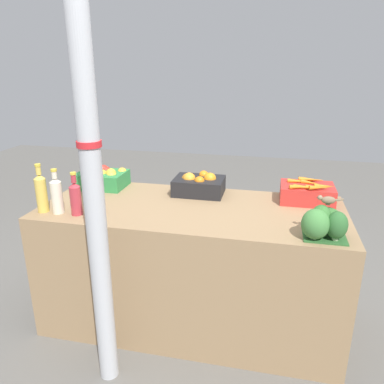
# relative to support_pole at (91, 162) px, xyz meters

# --- Properties ---
(ground_plane) EXTENTS (10.00, 10.00, 0.00)m
(ground_plane) POSITION_rel_support_pole_xyz_m (0.36, 0.61, -1.26)
(ground_plane) COLOR #605E59
(market_table) EXTENTS (1.92, 0.82, 0.84)m
(market_table) POSITION_rel_support_pole_xyz_m (0.36, 0.61, -0.84)
(market_table) COLOR #937551
(market_table) RESTS_ON ground_plane
(support_pole) EXTENTS (0.12, 0.12, 2.52)m
(support_pole) POSITION_rel_support_pole_xyz_m (0.00, 0.00, 0.00)
(support_pole) COLOR #B7BABF
(support_pole) RESTS_ON ground_plane
(apple_crate) EXTENTS (0.34, 0.25, 0.15)m
(apple_crate) POSITION_rel_support_pole_xyz_m (-0.37, 0.87, -0.36)
(apple_crate) COLOR #2D8442
(apple_crate) RESTS_ON market_table
(orange_crate) EXTENTS (0.34, 0.25, 0.15)m
(orange_crate) POSITION_rel_support_pole_xyz_m (0.34, 0.87, -0.36)
(orange_crate) COLOR black
(orange_crate) RESTS_ON market_table
(carrot_crate) EXTENTS (0.34, 0.26, 0.15)m
(carrot_crate) POSITION_rel_support_pole_xyz_m (1.08, 0.87, -0.36)
(carrot_crate) COLOR red
(carrot_crate) RESTS_ON market_table
(broccoli_pile) EXTENTS (0.24, 0.23, 0.18)m
(broccoli_pile) POSITION_rel_support_pole_xyz_m (1.12, 0.31, -0.34)
(broccoli_pile) COLOR #2D602D
(broccoli_pile) RESTS_ON market_table
(juice_bottle_golden) EXTENTS (0.07, 0.07, 0.30)m
(juice_bottle_golden) POSITION_rel_support_pole_xyz_m (-0.52, 0.33, -0.30)
(juice_bottle_golden) COLOR gold
(juice_bottle_golden) RESTS_ON market_table
(juice_bottle_cloudy) EXTENTS (0.07, 0.07, 0.28)m
(juice_bottle_cloudy) POSITION_rel_support_pole_xyz_m (-0.42, 0.33, -0.31)
(juice_bottle_cloudy) COLOR beige
(juice_bottle_cloudy) RESTS_ON market_table
(juice_bottle_ruby) EXTENTS (0.07, 0.07, 0.27)m
(juice_bottle_ruby) POSITION_rel_support_pole_xyz_m (-0.30, 0.33, -0.32)
(juice_bottle_ruby) COLOR #B2333D
(juice_bottle_ruby) RESTS_ON market_table
(sparrow_bird) EXTENTS (0.14, 0.04, 0.05)m
(sparrow_bird) POSITION_rel_support_pole_xyz_m (1.12, 0.33, -0.22)
(sparrow_bird) COLOR #4C3D2D
(sparrow_bird) RESTS_ON broccoli_pile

